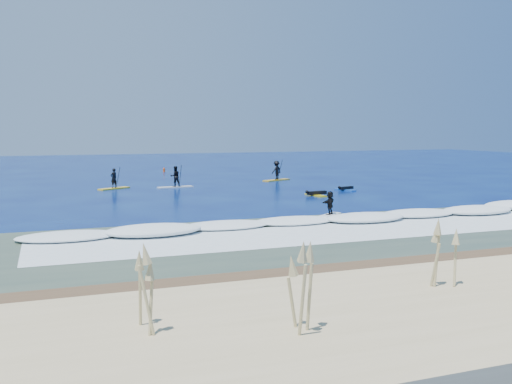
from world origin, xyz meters
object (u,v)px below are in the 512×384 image
object	(u,v)px
prone_paddler_near	(316,194)
sup_paddler_center	(175,178)
sup_paddler_right	(277,172)
prone_paddler_far	(345,189)
sup_paddler_left	(114,182)
wave_surfer	(330,204)
marker_buoy	(164,170)

from	to	relation	value
prone_paddler_near	sup_paddler_center	bearing A→B (deg)	35.99
sup_paddler_right	prone_paddler_near	distance (m)	13.36
sup_paddler_center	prone_paddler_far	size ratio (longest dim) A/B	1.52
sup_paddler_left	prone_paddler_far	bearing A→B (deg)	-55.93
prone_paddler_far	sup_paddler_left	bearing A→B (deg)	50.85
sup_paddler_center	wave_surfer	bearing A→B (deg)	-84.36
sup_paddler_center	marker_buoy	size ratio (longest dim) A/B	5.18
sup_paddler_left	prone_paddler_near	world-z (taller)	sup_paddler_left
prone_paddler_near	wave_surfer	size ratio (longest dim) A/B	1.22
sup_paddler_right	prone_paddler_near	xyz separation A→B (m)	(-2.10, -13.18, -0.73)
sup_paddler_left	prone_paddler_near	xyz separation A→B (m)	(14.18, -10.58, -0.48)
sup_paddler_right	prone_paddler_near	size ratio (longest dim) A/B	1.40
sup_paddler_right	sup_paddler_center	bearing A→B (deg)	170.47
wave_surfer	sup_paddler_left	bearing A→B (deg)	78.21
sup_paddler_center	sup_paddler_left	bearing A→B (deg)	164.66
sup_paddler_right	marker_buoy	bearing A→B (deg)	93.56
sup_paddler_center	prone_paddler_near	bearing A→B (deg)	-55.08
sup_paddler_left	marker_buoy	size ratio (longest dim) A/B	4.62
sup_paddler_center	prone_paddler_far	bearing A→B (deg)	-36.61
sup_paddler_left	sup_paddler_center	size ratio (longest dim) A/B	0.89
sup_paddler_left	marker_buoy	world-z (taller)	sup_paddler_left
sup_paddler_right	prone_paddler_far	world-z (taller)	sup_paddler_right
marker_buoy	sup_paddler_center	bearing A→B (deg)	-98.06
prone_paddler_near	sup_paddler_left	bearing A→B (deg)	46.98
sup_paddler_center	marker_buoy	world-z (taller)	sup_paddler_center
sup_paddler_right	prone_paddler_near	bearing A→B (deg)	-125.35
sup_paddler_right	prone_paddler_near	world-z (taller)	sup_paddler_right
sup_paddler_left	prone_paddler_far	world-z (taller)	sup_paddler_left
sup_paddler_right	wave_surfer	size ratio (longest dim) A/B	1.70
sup_paddler_center	prone_paddler_near	size ratio (longest dim) A/B	1.36
sup_paddler_left	wave_surfer	distance (m)	23.26
prone_paddler_near	wave_surfer	distance (m)	11.32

